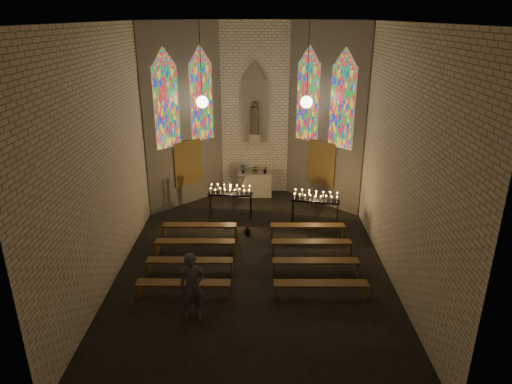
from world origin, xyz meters
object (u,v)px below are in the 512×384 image
at_px(altar, 255,184).
at_px(aisle_flower_pot, 248,229).
at_px(votive_stand_left, 230,192).
at_px(votive_stand_right, 316,198).
at_px(visitor, 192,286).

height_order(altar, aisle_flower_pot, altar).
height_order(votive_stand_left, votive_stand_right, votive_stand_right).
distance_m(aisle_flower_pot, votive_stand_right, 2.68).
relative_size(votive_stand_left, votive_stand_right, 0.95).
xyz_separation_m(altar, votive_stand_right, (2.20, -2.95, 0.58)).
height_order(altar, votive_stand_left, votive_stand_left).
distance_m(altar, votive_stand_right, 3.72).
relative_size(aisle_flower_pot, votive_stand_right, 0.25).
height_order(votive_stand_left, visitor, visitor).
bearing_deg(votive_stand_left, votive_stand_right, -8.49).
distance_m(votive_stand_right, visitor, 6.52).
relative_size(votive_stand_left, visitor, 0.94).
bearing_deg(aisle_flower_pot, visitor, -105.17).
height_order(votive_stand_right, visitor, visitor).
bearing_deg(altar, aisle_flower_pot, -93.33).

